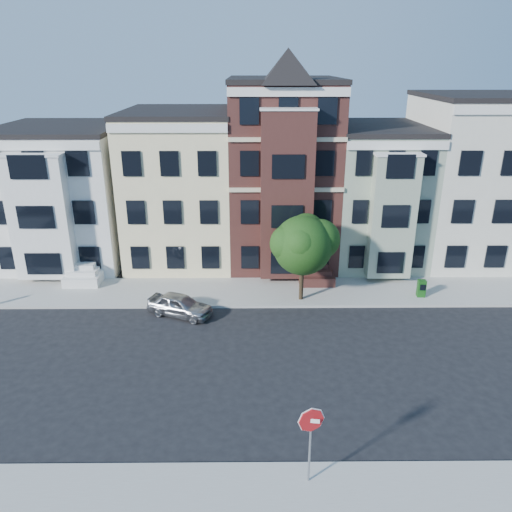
{
  "coord_description": "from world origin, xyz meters",
  "views": [
    {
      "loc": [
        -2.1,
        -19.64,
        13.26
      ],
      "look_at": [
        -1.91,
        3.52,
        4.2
      ],
      "focal_mm": 35.0,
      "sensor_mm": 36.0,
      "label": 1
    }
  ],
  "objects_px": {
    "parked_car": "(180,305)",
    "stop_sign": "(310,441)",
    "newspaper_box": "(421,288)",
    "street_tree": "(303,249)"
  },
  "relations": [
    {
      "from": "stop_sign",
      "to": "parked_car",
      "type": "bearing_deg",
      "value": 123.21
    },
    {
      "from": "street_tree",
      "to": "parked_car",
      "type": "relative_size",
      "value": 1.7
    },
    {
      "from": "parked_car",
      "to": "stop_sign",
      "type": "distance_m",
      "value": 13.44
    },
    {
      "from": "parked_car",
      "to": "street_tree",
      "type": "bearing_deg",
      "value": -53.7
    },
    {
      "from": "street_tree",
      "to": "stop_sign",
      "type": "bearing_deg",
      "value": -94.23
    },
    {
      "from": "street_tree",
      "to": "newspaper_box",
      "type": "height_order",
      "value": "street_tree"
    },
    {
      "from": "stop_sign",
      "to": "newspaper_box",
      "type": "bearing_deg",
      "value": 66.72
    },
    {
      "from": "street_tree",
      "to": "stop_sign",
      "type": "height_order",
      "value": "street_tree"
    },
    {
      "from": "parked_car",
      "to": "stop_sign",
      "type": "height_order",
      "value": "stop_sign"
    },
    {
      "from": "newspaper_box",
      "to": "stop_sign",
      "type": "xyz_separation_m",
      "value": [
        -8.21,
        -14.01,
        1.15
      ]
    }
  ]
}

